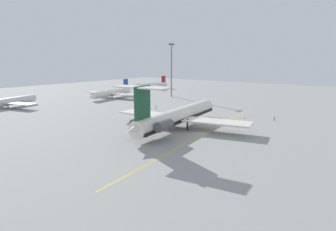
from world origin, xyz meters
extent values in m
plane|color=gray|center=(0.00, 0.00, 0.00)|extent=(346.77, 346.77, 0.00)
cylinder|color=silver|center=(1.50, 8.22, 3.77)|extent=(42.60, 9.57, 4.52)
cone|color=silver|center=(22.53, 10.76, 3.77)|extent=(5.19, 4.87, 4.34)
cone|color=silver|center=(-19.53, 5.68, 4.17)|extent=(7.00, 4.60, 3.84)
cube|color=black|center=(1.50, 8.22, 2.75)|extent=(41.68, 9.54, 0.99)
cube|color=silver|center=(1.04, 19.92, 2.98)|extent=(7.35, 18.94, 0.45)
cube|color=silver|center=(3.84, -3.26, 2.98)|extent=(11.08, 19.93, 0.45)
cylinder|color=#515156|center=(-13.42, 10.08, 4.10)|extent=(5.92, 3.28, 2.62)
cube|color=silver|center=(-13.33, 9.30, 4.10)|extent=(3.54, 1.84, 0.54)
cylinder|color=#515156|center=(-12.55, 2.86, 4.10)|extent=(5.92, 3.28, 2.62)
cube|color=silver|center=(-12.64, 3.64, 4.10)|extent=(3.54, 1.84, 0.54)
cube|color=#195133|center=(-16.72, 6.02, 10.03)|extent=(6.13, 1.18, 8.00)
cube|color=silver|center=(-17.62, 9.56, 13.71)|extent=(5.00, 7.05, 0.32)
cube|color=silver|center=(-16.76, 2.36, 13.71)|extent=(5.00, 7.05, 0.32)
cylinder|color=black|center=(14.35, 9.77, 1.71)|extent=(0.50, 0.50, 3.43)
cylinder|color=black|center=(-0.33, 11.64, 1.71)|extent=(0.50, 0.50, 3.43)
cylinder|color=black|center=(0.53, 4.46, 1.71)|extent=(0.50, 0.50, 3.43)
cylinder|color=silver|center=(-12.50, 85.97, 2.50)|extent=(27.10, 9.64, 3.24)
cone|color=silver|center=(0.66, 89.21, 2.50)|extent=(3.31, 3.62, 3.08)
cube|color=silver|center=(-10.63, 78.39, 2.18)|extent=(7.54, 13.15, 0.39)
cylinder|color=black|center=(-12.50, 85.97, 1.09)|extent=(0.39, 0.39, 2.18)
cylinder|color=silver|center=(35.08, 74.65, 2.67)|extent=(29.04, 7.84, 3.45)
cone|color=silver|center=(20.82, 72.43, 2.67)|extent=(3.29, 3.67, 3.28)
cube|color=silver|center=(36.35, 66.43, 2.32)|extent=(6.98, 13.79, 0.41)
cube|color=silver|center=(33.80, 82.86, 2.32)|extent=(6.98, 13.79, 0.41)
cube|color=#19429E|center=(47.16, 76.52, 6.74)|extent=(3.77, 0.92, 4.70)
cylinder|color=black|center=(35.08, 74.65, 1.16)|extent=(0.41, 0.41, 2.32)
cylinder|color=white|center=(83.57, 89.33, 2.42)|extent=(26.19, 8.81, 3.13)
cone|color=white|center=(70.81, 92.21, 2.42)|extent=(3.15, 3.46, 2.97)
cube|color=white|center=(81.91, 81.98, 2.10)|extent=(7.06, 12.64, 0.38)
cube|color=white|center=(85.22, 96.68, 2.10)|extent=(7.06, 12.64, 0.38)
cube|color=#B2191E|center=(94.38, 86.89, 6.11)|extent=(3.40, 1.06, 4.26)
cylinder|color=black|center=(83.57, 89.33, 1.05)|extent=(0.38, 0.38, 2.10)
cylinder|color=black|center=(16.16, 33.10, 0.43)|extent=(0.11, 0.11, 0.85)
cylinder|color=black|center=(16.31, 33.11, 0.43)|extent=(0.11, 0.11, 0.85)
cylinder|color=orange|center=(16.24, 33.11, 1.19)|extent=(0.29, 0.29, 0.67)
sphere|color=tan|center=(16.24, 33.11, 1.66)|extent=(0.27, 0.27, 0.27)
cylinder|color=orange|center=(16.05, 33.09, 1.22)|extent=(0.08, 0.08, 0.57)
cylinder|color=orange|center=(16.43, 33.12, 1.22)|extent=(0.08, 0.08, 0.57)
cylinder|color=black|center=(13.19, 33.90, 0.42)|extent=(0.10, 0.10, 0.83)
cylinder|color=black|center=(13.06, 33.82, 0.42)|extent=(0.10, 0.10, 0.83)
cylinder|color=gray|center=(13.12, 33.86, 1.16)|extent=(0.28, 0.28, 0.66)
sphere|color=tan|center=(13.12, 33.86, 1.62)|extent=(0.26, 0.26, 0.26)
cylinder|color=gray|center=(13.28, 33.96, 1.20)|extent=(0.08, 0.08, 0.56)
cylinder|color=gray|center=(12.97, 33.77, 1.20)|extent=(0.08, 0.08, 0.56)
cylinder|color=black|center=(29.18, -11.26, 0.39)|extent=(0.10, 0.10, 0.78)
cylinder|color=black|center=(29.22, -11.13, 0.39)|extent=(0.10, 0.10, 0.78)
cylinder|color=orange|center=(29.20, -11.20, 1.09)|extent=(0.26, 0.26, 0.62)
sphere|color=tan|center=(29.20, -11.20, 1.52)|extent=(0.24, 0.24, 0.24)
cylinder|color=orange|center=(29.16, -11.36, 1.12)|extent=(0.07, 0.07, 0.53)
cylinder|color=orange|center=(29.25, -11.03, 1.12)|extent=(0.07, 0.07, 0.53)
cylinder|color=black|center=(21.17, 33.19, 0.43)|extent=(0.11, 0.11, 0.87)
cylinder|color=black|center=(21.25, 33.32, 0.43)|extent=(0.11, 0.11, 0.87)
cylinder|color=gray|center=(21.21, 33.26, 1.21)|extent=(0.29, 0.29, 0.69)
sphere|color=brown|center=(21.21, 33.26, 1.69)|extent=(0.27, 0.27, 0.27)
cylinder|color=gray|center=(21.11, 33.10, 1.24)|extent=(0.08, 0.08, 0.58)
cylinder|color=gray|center=(21.31, 33.42, 1.24)|extent=(0.08, 0.08, 0.58)
cone|color=#EA590F|center=(26.99, -1.77, 0.28)|extent=(0.40, 0.40, 0.55)
cube|color=gold|center=(1.50, -1.19, 0.00)|extent=(85.00, 10.10, 0.01)
cylinder|color=slate|center=(58.28, 53.11, 13.62)|extent=(0.70, 0.70, 27.25)
cube|color=#424244|center=(58.28, 53.11, 27.75)|extent=(4.00, 0.60, 0.60)
cube|color=#2D2D30|center=(56.78, 53.11, 27.40)|extent=(0.70, 0.50, 0.44)
cube|color=#2D2D30|center=(59.78, 53.11, 27.40)|extent=(0.70, 0.50, 0.44)
camera|label=1|loc=(-67.63, -40.39, 20.42)|focal=31.13mm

